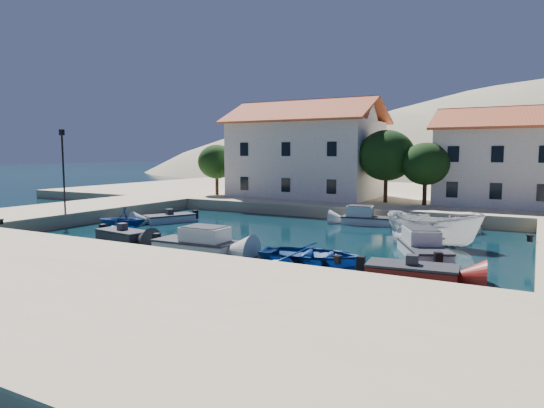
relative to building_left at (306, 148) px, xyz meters
The scene contains 19 objects.
ground 29.24m from the building_left, 77.91° to the right, with size 400.00×400.00×0.00m, color black.
quay_south 34.95m from the building_left, 79.99° to the right, with size 52.00×12.00×1.00m, color tan.
quay_west 22.86m from the building_left, 125.84° to the right, with size 8.00×20.00×1.00m, color tan.
quay_north 13.91m from the building_left, 51.34° to the left, with size 80.00×36.00×1.00m, color tan.
building_left is the anchor object (origin of this frame).
building_mid 18.04m from the building_left, ahead, with size 10.50×8.40×8.30m.
trees 10.87m from the building_left, 13.60° to the right, with size 37.30×5.30×6.45m.
lamppost 23.10m from the building_left, 119.90° to the right, with size 0.35×0.25×6.22m.
bollards 26.13m from the building_left, 69.97° to the right, with size 29.36×9.56×0.30m.
motorboat_grey_sw 24.21m from the building_left, 94.28° to the right, with size 3.79×2.11×1.25m.
cabin_cruiser_south 25.14m from the building_left, 79.54° to the right, with size 4.71×2.13×1.60m.
rowboat_south 26.81m from the building_left, 64.54° to the right, with size 3.70×5.18×1.07m, color navy.
motorboat_red_se 29.81m from the building_left, 56.12° to the right, with size 3.97×2.12×1.25m.
cabin_cruiser_east 25.70m from the building_left, 50.93° to the right, with size 3.69×5.01×1.60m.
boat_east 23.03m from the building_left, 45.44° to the right, with size 2.17×5.77×2.23m, color silver.
motorboat_white_ne 19.57m from the building_left, 28.71° to the right, with size 2.71×3.94×1.25m.
rowboat_west 21.90m from the building_left, 103.18° to the right, with size 2.93×3.39×1.79m, color navy.
motorboat_white_west 17.58m from the building_left, 104.98° to the right, with size 3.19×4.18×1.25m.
cabin_cruiser_north 14.83m from the building_left, 45.58° to the right, with size 3.91×2.07×1.60m.
Camera 1 is at (14.90, -17.21, 5.43)m, focal length 32.00 mm.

